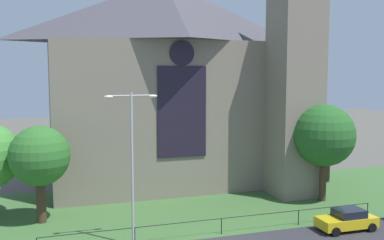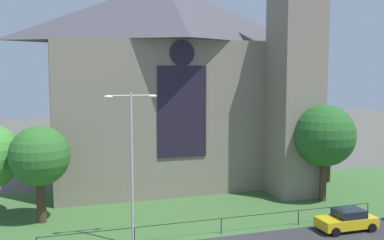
{
  "view_description": "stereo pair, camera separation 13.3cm",
  "coord_description": "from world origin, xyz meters",
  "px_view_note": "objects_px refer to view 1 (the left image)",
  "views": [
    {
      "loc": [
        -10.66,
        -26.06,
        11.24
      ],
      "look_at": [
        0.25,
        8.0,
        7.41
      ],
      "focal_mm": 42.71,
      "sensor_mm": 36.0,
      "label": 1
    },
    {
      "loc": [
        -10.53,
        -26.1,
        11.24
      ],
      "look_at": [
        0.25,
        8.0,
        7.41
      ],
      "focal_mm": 42.71,
      "sensor_mm": 36.0,
      "label": 2
    }
  ],
  "objects_px": {
    "parked_car_yellow": "(347,220)",
    "tree_right_near": "(324,136)",
    "church_building": "(174,81)",
    "tree_right_far": "(328,140)",
    "streetlamp_near": "(132,152)",
    "tree_left_near": "(40,157)"
  },
  "relations": [
    {
      "from": "tree_right_far",
      "to": "parked_car_yellow",
      "type": "bearing_deg",
      "value": -118.6
    },
    {
      "from": "streetlamp_near",
      "to": "parked_car_yellow",
      "type": "bearing_deg",
      "value": -7.07
    },
    {
      "from": "tree_right_near",
      "to": "streetlamp_near",
      "type": "bearing_deg",
      "value": -163.88
    },
    {
      "from": "tree_left_near",
      "to": "streetlamp_near",
      "type": "distance_m",
      "value": 8.71
    },
    {
      "from": "church_building",
      "to": "streetlamp_near",
      "type": "height_order",
      "value": "church_building"
    },
    {
      "from": "streetlamp_near",
      "to": "parked_car_yellow",
      "type": "relative_size",
      "value": 2.35
    },
    {
      "from": "church_building",
      "to": "tree_left_near",
      "type": "height_order",
      "value": "church_building"
    },
    {
      "from": "tree_right_near",
      "to": "parked_car_yellow",
      "type": "xyz_separation_m",
      "value": [
        -2.6,
        -6.94,
        -4.98
      ]
    },
    {
      "from": "tree_left_near",
      "to": "tree_right_far",
      "type": "relative_size",
      "value": 1.13
    },
    {
      "from": "parked_car_yellow",
      "to": "streetlamp_near",
      "type": "bearing_deg",
      "value": -6.56
    },
    {
      "from": "parked_car_yellow",
      "to": "tree_right_near",
      "type": "bearing_deg",
      "value": -110.01
    },
    {
      "from": "tree_right_far",
      "to": "streetlamp_near",
      "type": "relative_size",
      "value": 0.65
    },
    {
      "from": "tree_left_near",
      "to": "parked_car_yellow",
      "type": "height_order",
      "value": "tree_left_near"
    },
    {
      "from": "tree_right_near",
      "to": "tree_right_far",
      "type": "height_order",
      "value": "tree_right_near"
    },
    {
      "from": "church_building",
      "to": "tree_right_far",
      "type": "bearing_deg",
      "value": -15.56
    },
    {
      "from": "tree_right_far",
      "to": "parked_car_yellow",
      "type": "distance_m",
      "value": 14.98
    },
    {
      "from": "tree_right_far",
      "to": "parked_car_yellow",
      "type": "xyz_separation_m",
      "value": [
        -6.97,
        -12.78,
        -3.51
      ]
    },
    {
      "from": "tree_left_near",
      "to": "streetlamp_near",
      "type": "relative_size",
      "value": 0.73
    },
    {
      "from": "church_building",
      "to": "tree_left_near",
      "type": "relative_size",
      "value": 3.57
    },
    {
      "from": "tree_right_near",
      "to": "tree_right_far",
      "type": "relative_size",
      "value": 1.31
    },
    {
      "from": "church_building",
      "to": "tree_right_near",
      "type": "xyz_separation_m",
      "value": [
        10.63,
        -10.02,
        -4.55
      ]
    },
    {
      "from": "streetlamp_near",
      "to": "tree_left_near",
      "type": "bearing_deg",
      "value": 131.34
    }
  ]
}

